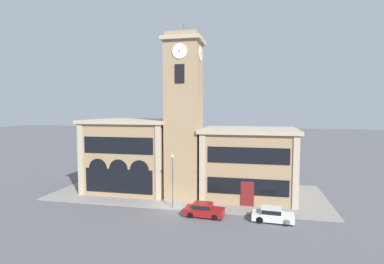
{
  "coord_description": "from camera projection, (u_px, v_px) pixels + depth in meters",
  "views": [
    {
      "loc": [
        8.85,
        -31.49,
        11.28
      ],
      "look_at": [
        1.47,
        2.81,
        8.59
      ],
      "focal_mm": 28.0,
      "sensor_mm": 36.0,
      "label": 1
    }
  ],
  "objects": [
    {
      "name": "town_hall_right_wing",
      "position": [
        249.0,
        162.0,
        38.63
      ],
      "size": [
        11.94,
        9.95,
        8.81
      ],
      "color": "#9E7F5B",
      "rests_on": "ground_plane"
    },
    {
      "name": "clock_tower",
      "position": [
        184.0,
        117.0,
        37.38
      ],
      "size": [
        4.82,
        4.82,
        21.65
      ],
      "color": "#9E7F5B",
      "rests_on": "ground_plane"
    },
    {
      "name": "town_hall_left_wing",
      "position": [
        133.0,
        154.0,
        41.93
      ],
      "size": [
        11.93,
        9.95,
        9.85
      ],
      "color": "#9E7F5B",
      "rests_on": "ground_plane"
    },
    {
      "name": "parked_car_near",
      "position": [
        204.0,
        210.0,
        31.45
      ],
      "size": [
        4.22,
        2.12,
        1.4
      ],
      "rotation": [
        0.0,
        0.0,
        -0.06
      ],
      "color": "maroon",
      "rests_on": "ground_plane"
    },
    {
      "name": "street_lamp",
      "position": [
        172.0,
        173.0,
        33.47
      ],
      "size": [
        0.36,
        0.36,
        6.07
      ],
      "color": "#4C4C51",
      "rests_on": "sidewalk_kerb"
    },
    {
      "name": "ground_plane",
      "position": [
        174.0,
        210.0,
        33.42
      ],
      "size": [
        300.0,
        300.0,
        0.0
      ],
      "primitive_type": "plane",
      "color": "#56565B"
    },
    {
      "name": "sidewalk_kerb",
      "position": [
        188.0,
        192.0,
        40.26
      ],
      "size": [
        35.21,
        14.06,
        0.15
      ],
      "color": "gray",
      "rests_on": "ground_plane"
    },
    {
      "name": "parked_car_mid",
      "position": [
        272.0,
        214.0,
        29.98
      ],
      "size": [
        4.19,
        2.11,
        1.43
      ],
      "rotation": [
        0.0,
        0.0,
        -0.06
      ],
      "color": "silver",
      "rests_on": "ground_plane"
    }
  ]
}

